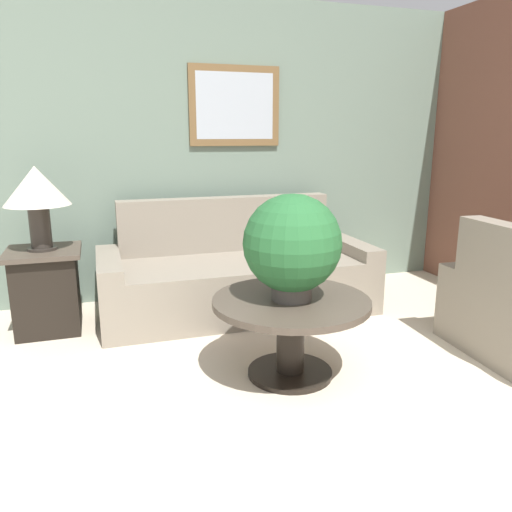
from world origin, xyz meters
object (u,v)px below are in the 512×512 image
(couch_main, at_px, (236,276))
(potted_plant_on_table, at_px, (292,245))
(table_lamp, at_px, (36,191))
(coffee_table, at_px, (291,320))
(side_table, at_px, (47,290))

(couch_main, xyz_separation_m, potted_plant_on_table, (-0.01, -1.26, 0.54))
(table_lamp, bearing_deg, couch_main, 0.61)
(table_lamp, bearing_deg, coffee_table, -40.03)
(coffee_table, relative_size, table_lamp, 1.56)
(side_table, bearing_deg, coffee_table, -40.03)
(couch_main, bearing_deg, coffee_table, -90.27)
(couch_main, xyz_separation_m, side_table, (-1.48, -0.02, 0.03))
(side_table, bearing_deg, table_lamp, 90.00)
(coffee_table, height_order, potted_plant_on_table, potted_plant_on_table)
(couch_main, relative_size, potted_plant_on_table, 3.53)
(coffee_table, bearing_deg, side_table, 139.97)
(couch_main, relative_size, table_lamp, 3.66)
(couch_main, bearing_deg, potted_plant_on_table, -90.42)
(couch_main, xyz_separation_m, coffee_table, (-0.01, -1.25, 0.07))
(couch_main, height_order, table_lamp, table_lamp)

